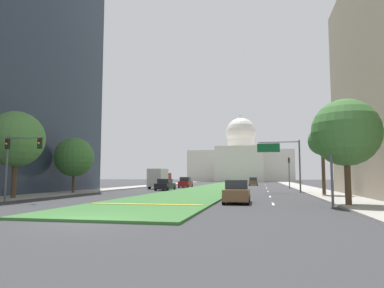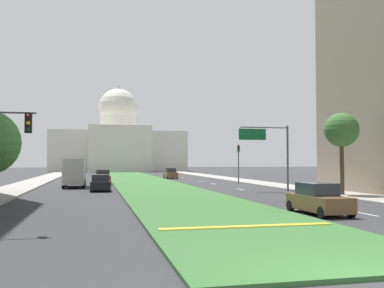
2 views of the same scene
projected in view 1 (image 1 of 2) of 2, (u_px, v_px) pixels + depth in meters
name	position (u px, v px, depth m)	size (l,w,h in m)	color
ground_plane	(225.00, 186.00, 74.21)	(266.19, 266.19, 0.00)	#333335
grass_median	(222.00, 186.00, 68.31)	(8.65, 108.90, 0.14)	#386B33
median_curb_nose	(145.00, 204.00, 23.19)	(7.78, 0.50, 0.04)	gold
lane_dashes_right	(267.00, 189.00, 55.48)	(0.16, 63.44, 0.01)	silver
sidewalk_left	(141.00, 187.00, 65.28)	(4.00, 108.90, 0.15)	#9E9991
sidewalk_right	(303.00, 188.00, 59.53)	(4.00, 108.90, 0.15)	#9E9991
capitol_building	(241.00, 161.00, 133.13)	(38.14, 26.40, 25.59)	silver
traffic_light_near_left	(16.00, 154.00, 27.33)	(3.34, 0.35, 5.20)	#515456
traffic_light_near_right	(331.00, 156.00, 22.40)	(0.28, 0.35, 5.20)	#515456
traffic_light_far_right	(289.00, 168.00, 56.99)	(0.28, 0.35, 5.20)	#515456
overhead_guide_sign	(284.00, 155.00, 43.18)	(5.25, 0.20, 6.50)	#515456
street_tree_left_near	(16.00, 139.00, 30.66)	(4.94, 4.94, 7.79)	#4C3823
street_tree_right_near	(346.00, 133.00, 23.37)	(4.54, 4.54, 7.25)	#4C3823
street_tree_left_mid	(74.00, 157.00, 40.63)	(4.57, 4.57, 6.56)	#4C3823
street_tree_right_mid	(322.00, 142.00, 35.55)	(2.90, 2.90, 7.07)	#4C3823
sedan_lead_stopped	(237.00, 192.00, 26.41)	(1.98, 4.49, 1.75)	brown
sedan_midblock	(165.00, 185.00, 49.81)	(2.02, 4.63, 1.64)	black
sedan_distant	(185.00, 183.00, 61.35)	(2.01, 4.75, 1.87)	maroon
sedan_far_horizon	(253.00, 182.00, 74.57)	(1.88, 4.20, 1.76)	brown
box_truck_delivery	(159.00, 178.00, 56.68)	(2.40, 6.40, 3.20)	maroon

